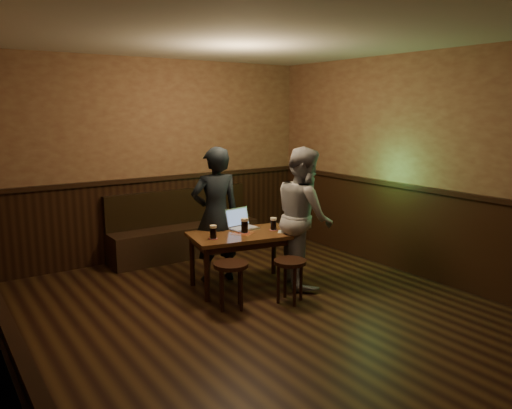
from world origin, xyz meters
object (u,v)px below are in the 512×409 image
Objects in this scene: person_suit at (216,215)px; pub_table at (243,240)px; bench at (184,234)px; stool_left at (231,272)px; pint_mid at (245,226)px; pint_left at (213,232)px; laptop at (241,223)px; pint_right at (274,224)px; person_grey at (304,217)px; stool_right at (290,269)px.

pub_table is at bearing 121.18° from person_suit.
pub_table is at bearing -90.00° from bench.
pint_mid is (0.49, 0.49, 0.35)m from stool_left.
pub_table is 0.44m from pint_left.
laptop is at bearing -85.24° from bench.
pint_right is at bearing -12.80° from pint_mid.
pub_table is at bearing -123.31° from laptop.
stool_left is at bearing 80.56° from person_suit.
person_suit is at bearing -96.90° from bench.
person_suit is (0.32, 0.87, 0.43)m from stool_left.
person_grey is (0.67, -1.91, 0.53)m from bench.
bench is 1.32m from person_suit.
bench is at bearing 103.37° from pint_right.
stool_left is (-0.46, -2.07, 0.09)m from bench.
person_grey reaches higher than bench.
bench reaches higher than pint_left.
person_grey is at bearing 149.89° from person_suit.
pint_right is (0.86, 0.41, 0.34)m from stool_left.
laptop is (0.08, 0.22, -0.03)m from pint_mid.
stool_right is 1.22m from person_suit.
person_grey is (0.28, -0.24, 0.10)m from pint_right.
pint_left is (-0.41, -0.02, 0.17)m from pub_table.
person_grey reaches higher than pint_right.
pub_table is at bearing 46.12° from stool_left.
stool_left is 2.84× the size of pint_mid.
pint_right is at bearing 72.34° from person_grey.
laptop is at bearing 24.98° from pint_left.
laptop is 0.79m from person_grey.
person_grey is at bearing -15.34° from pint_left.
person_grey is at bearing -14.71° from pub_table.
stool_left is at bearing 121.85° from person_grey.
laptop is at bearing 69.03° from pint_mid.
stool_left is at bearing -135.79° from laptop.
stool_right is at bearing 116.49° from person_suit.
stool_right is 0.29× the size of person_suit.
person_grey is at bearing 8.31° from stool_left.
pint_mid is 0.72m from person_grey.
bench reaches higher than pub_table.
pint_mid is (-0.13, 0.71, 0.36)m from stool_right.
laptop reaches higher than pint_right.
stool_left is at bearing -154.63° from pint_right.
stool_right is (0.63, -0.22, -0.02)m from stool_left.
pint_left is at bearing 83.63° from stool_left.
bench is at bearing 100.44° from pub_table.
bench is at bearing 91.11° from pint_mid.
stool_left is 0.30× the size of person_grey.
pint_right is 0.42× the size of laptop.
person_suit reaches higher than bench.
bench is at bearing 94.09° from stool_right.
stool_right is at bearing -110.31° from pint_right.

